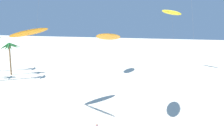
% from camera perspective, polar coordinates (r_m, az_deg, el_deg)
% --- Properties ---
extents(palm_tree_0, '(4.19, 3.91, 6.54)m').
position_cam_1_polar(palm_tree_0, '(53.70, -22.48, 3.21)').
color(palm_tree_0, olive).
rests_on(palm_tree_0, ground).
extents(flying_kite_2, '(5.10, 7.93, 13.50)m').
position_cam_1_polar(flying_kite_2, '(55.59, 13.43, 11.19)').
color(flying_kite_2, yellow).
rests_on(flying_kite_2, ground).
extents(flying_kite_3, '(4.42, 12.46, 10.35)m').
position_cam_1_polar(flying_kite_3, '(31.71, -18.32, 6.67)').
color(flying_kite_3, orange).
rests_on(flying_kite_3, ground).
extents(flying_kite_5, '(3.81, 10.65, 10.03)m').
position_cam_1_polar(flying_kite_5, '(26.64, -0.62, 6.02)').
color(flying_kite_5, orange).
rests_on(flying_kite_5, ground).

